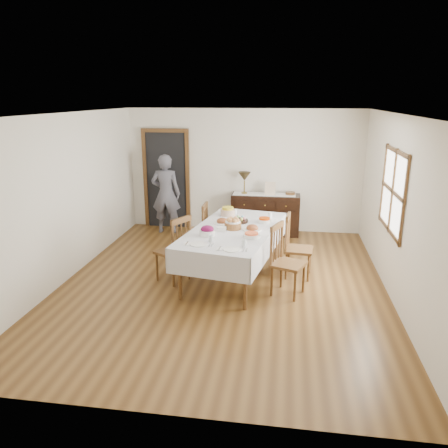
# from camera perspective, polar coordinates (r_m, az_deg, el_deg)

# --- Properties ---
(ground) EXTENTS (6.00, 6.00, 0.00)m
(ground) POSITION_cam_1_polar(r_m,az_deg,el_deg) (6.95, -0.12, -7.77)
(ground) COLOR brown
(room_shell) EXTENTS (5.02, 6.02, 2.65)m
(room_shell) POSITION_cam_1_polar(r_m,az_deg,el_deg) (6.88, -0.81, 6.33)
(room_shell) COLOR white
(room_shell) RESTS_ON ground
(dining_table) EXTENTS (1.63, 2.59, 0.83)m
(dining_table) POSITION_cam_1_polar(r_m,az_deg,el_deg) (6.93, 1.27, -1.35)
(dining_table) COLOR silver
(dining_table) RESTS_ON ground
(chair_left_near) EXTENTS (0.61, 0.61, 1.08)m
(chair_left_near) POSITION_cam_1_polar(r_m,az_deg,el_deg) (6.89, -6.39, -3.22)
(chair_left_near) COLOR brown
(chair_left_near) RESTS_ON ground
(chair_left_far) EXTENTS (0.44, 0.44, 1.05)m
(chair_left_far) POSITION_cam_1_polar(r_m,az_deg,el_deg) (7.72, -3.52, -1.06)
(chair_left_far) COLOR brown
(chair_left_far) RESTS_ON ground
(chair_right_near) EXTENTS (0.58, 0.58, 1.07)m
(chair_right_near) POSITION_cam_1_polar(r_m,az_deg,el_deg) (6.48, 7.99, -4.61)
(chair_right_near) COLOR brown
(chair_right_near) RESTS_ON ground
(chair_right_far) EXTENTS (0.47, 0.47, 1.04)m
(chair_right_far) POSITION_cam_1_polar(r_m,az_deg,el_deg) (7.13, 9.35, -2.80)
(chair_right_far) COLOR brown
(chair_right_far) RESTS_ON ground
(sideboard) EXTENTS (1.43, 0.52, 0.86)m
(sideboard) POSITION_cam_1_polar(r_m,az_deg,el_deg) (9.31, 5.42, 1.30)
(sideboard) COLOR black
(sideboard) RESTS_ON ground
(person) EXTENTS (0.58, 0.38, 1.80)m
(person) POSITION_cam_1_polar(r_m,az_deg,el_deg) (9.34, -7.61, 4.25)
(person) COLOR #52525E
(person) RESTS_ON ground
(bread_basket) EXTENTS (0.27, 0.27, 0.18)m
(bread_basket) POSITION_cam_1_polar(r_m,az_deg,el_deg) (6.86, 1.17, 0.02)
(bread_basket) COLOR brown
(bread_basket) RESTS_ON dining_table
(egg_basket) EXTENTS (0.28, 0.28, 0.10)m
(egg_basket) POSITION_cam_1_polar(r_m,az_deg,el_deg) (7.24, 2.07, 0.48)
(egg_basket) COLOR black
(egg_basket) RESTS_ON dining_table
(ham_platter_a) EXTENTS (0.29, 0.29, 0.11)m
(ham_platter_a) POSITION_cam_1_polar(r_m,az_deg,el_deg) (7.17, -0.22, 0.31)
(ham_platter_a) COLOR white
(ham_platter_a) RESTS_ON dining_table
(ham_platter_b) EXTENTS (0.29, 0.29, 0.11)m
(ham_platter_b) POSITION_cam_1_polar(r_m,az_deg,el_deg) (6.82, 3.71, -0.57)
(ham_platter_b) COLOR white
(ham_platter_b) RESTS_ON dining_table
(beet_bowl) EXTENTS (0.24, 0.24, 0.16)m
(beet_bowl) POSITION_cam_1_polar(r_m,az_deg,el_deg) (6.54, -2.19, -0.94)
(beet_bowl) COLOR white
(beet_bowl) RESTS_ON dining_table
(carrot_bowl) EXTENTS (0.22, 0.22, 0.09)m
(carrot_bowl) POSITION_cam_1_polar(r_m,az_deg,el_deg) (7.23, 5.31, 0.48)
(carrot_bowl) COLOR white
(carrot_bowl) RESTS_ON dining_table
(pineapple_bowl) EXTENTS (0.26, 0.26, 0.15)m
(pineapple_bowl) POSITION_cam_1_polar(r_m,az_deg,el_deg) (7.64, 0.50, 1.63)
(pineapple_bowl) COLOR #D0A78C
(pineapple_bowl) RESTS_ON dining_table
(casserole_dish) EXTENTS (0.25, 0.25, 0.08)m
(casserole_dish) POSITION_cam_1_polar(r_m,az_deg,el_deg) (6.46, 3.61, -1.48)
(casserole_dish) COLOR white
(casserole_dish) RESTS_ON dining_table
(butter_dish) EXTENTS (0.15, 0.11, 0.07)m
(butter_dish) POSITION_cam_1_polar(r_m,az_deg,el_deg) (6.75, -0.31, -0.66)
(butter_dish) COLOR white
(butter_dish) RESTS_ON dining_table
(setting_left) EXTENTS (0.44, 0.31, 0.10)m
(setting_left) POSITION_cam_1_polar(r_m,az_deg,el_deg) (6.20, -2.84, -2.39)
(setting_left) COLOR white
(setting_left) RESTS_ON dining_table
(setting_right) EXTENTS (0.44, 0.31, 0.10)m
(setting_right) POSITION_cam_1_polar(r_m,az_deg,el_deg) (5.99, 1.54, -3.04)
(setting_right) COLOR white
(setting_right) RESTS_ON dining_table
(glass_far_a) EXTENTS (0.07, 0.07, 0.09)m
(glass_far_a) POSITION_cam_1_polar(r_m,az_deg,el_deg) (7.72, 1.44, 1.62)
(glass_far_a) COLOR white
(glass_far_a) RESTS_ON dining_table
(glass_far_b) EXTENTS (0.07, 0.07, 0.10)m
(glass_far_b) POSITION_cam_1_polar(r_m,az_deg,el_deg) (7.52, 6.05, 1.14)
(glass_far_b) COLOR white
(glass_far_b) RESTS_ON dining_table
(runner) EXTENTS (1.30, 0.35, 0.01)m
(runner) POSITION_cam_1_polar(r_m,az_deg,el_deg) (9.22, 5.28, 3.90)
(runner) COLOR white
(runner) RESTS_ON sideboard
(table_lamp) EXTENTS (0.26, 0.26, 0.46)m
(table_lamp) POSITION_cam_1_polar(r_m,az_deg,el_deg) (9.19, 2.69, 6.14)
(table_lamp) COLOR olive
(table_lamp) RESTS_ON sideboard
(picture_frame) EXTENTS (0.22, 0.08, 0.28)m
(picture_frame) POSITION_cam_1_polar(r_m,az_deg,el_deg) (9.13, 6.06, 4.63)
(picture_frame) COLOR beige
(picture_frame) RESTS_ON sideboard
(deco_bowl) EXTENTS (0.20, 0.20, 0.06)m
(deco_bowl) POSITION_cam_1_polar(r_m,az_deg,el_deg) (9.23, 8.65, 3.96)
(deco_bowl) COLOR brown
(deco_bowl) RESTS_ON sideboard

